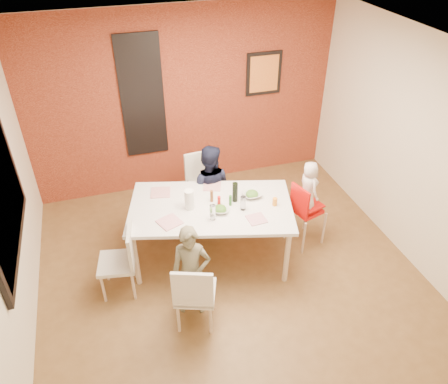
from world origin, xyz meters
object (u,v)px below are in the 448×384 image
object	(u,v)px
chair_near	(194,293)
high_chair	(305,209)
dining_table	(211,211)
child_near	(191,272)
toddler	(309,187)
wine_bottle	(235,192)
paper_towel_roll	(189,199)
chair_left	(123,257)
child_far	(209,188)
chair_far	(204,183)

from	to	relation	value
chair_near	high_chair	world-z (taller)	high_chair
dining_table	child_near	distance (m)	0.89
toddler	child_near	bearing A→B (deg)	106.57
wine_bottle	paper_towel_roll	world-z (taller)	wine_bottle
chair_left	paper_towel_roll	distance (m)	0.99
chair_left	high_chair	xyz separation A→B (m)	(2.30, 0.16, 0.05)
dining_table	wine_bottle	xyz separation A→B (m)	(0.31, 0.02, 0.20)
child_far	wine_bottle	world-z (taller)	child_far
dining_table	chair_near	size ratio (longest dim) A/B	2.39
dining_table	high_chair	world-z (taller)	high_chair
child_near	wine_bottle	size ratio (longest dim) A/B	4.49
toddler	paper_towel_roll	distance (m)	1.48
chair_near	chair_far	distance (m)	1.96
toddler	paper_towel_roll	xyz separation A→B (m)	(-1.48, 0.11, 0.05)
child_near	child_far	world-z (taller)	child_far
chair_near	paper_towel_roll	xyz separation A→B (m)	(0.21, 1.03, 0.42)
high_chair	child_far	size ratio (longest dim) A/B	0.73
chair_far	toddler	bearing A→B (deg)	-46.01
chair_near	chair_left	size ratio (longest dim) A/B	1.01
paper_towel_roll	toddler	bearing A→B (deg)	-4.15
toddler	paper_towel_roll	world-z (taller)	toddler
child_near	wine_bottle	world-z (taller)	child_near
chair_near	chair_left	xyz separation A→B (m)	(-0.64, 0.75, -0.00)
chair_far	chair_left	size ratio (longest dim) A/B	1.10
child_near	wine_bottle	distance (m)	1.13
chair_near	chair_far	size ratio (longest dim) A/B	0.92
wine_bottle	paper_towel_roll	distance (m)	0.55
chair_near	paper_towel_roll	size ratio (longest dim) A/B	3.61
child_far	paper_towel_roll	size ratio (longest dim) A/B	5.05
child_far	wine_bottle	distance (m)	0.70
chair_left	child_far	xyz separation A→B (m)	(1.24, 0.87, 0.13)
chair_left	paper_towel_roll	bearing A→B (deg)	118.79
high_chair	paper_towel_roll	size ratio (longest dim) A/B	3.69
high_chair	toddler	distance (m)	0.33
chair_near	child_far	world-z (taller)	child_far
toddler	chair_left	bearing A→B (deg)	88.36
chair_left	chair_far	bearing A→B (deg)	142.56
chair_far	chair_left	world-z (taller)	chair_far
paper_towel_roll	wine_bottle	bearing A→B (deg)	-2.10
chair_near	child_far	bearing A→B (deg)	-90.41
dining_table	chair_far	xyz separation A→B (m)	(0.14, 0.87, -0.18)
chair_near	wine_bottle	distance (m)	1.34
high_chair	paper_towel_roll	bearing A→B (deg)	68.45
high_chair	paper_towel_roll	xyz separation A→B (m)	(-1.46, 0.12, 0.37)
chair_near	child_near	distance (m)	0.25
dining_table	chair_left	xyz separation A→B (m)	(-1.10, -0.24, -0.23)
chair_far	high_chair	distance (m)	1.43
child_near	wine_bottle	bearing A→B (deg)	61.42
chair_left	high_chair	distance (m)	2.31
high_chair	chair_far	bearing A→B (deg)	31.52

